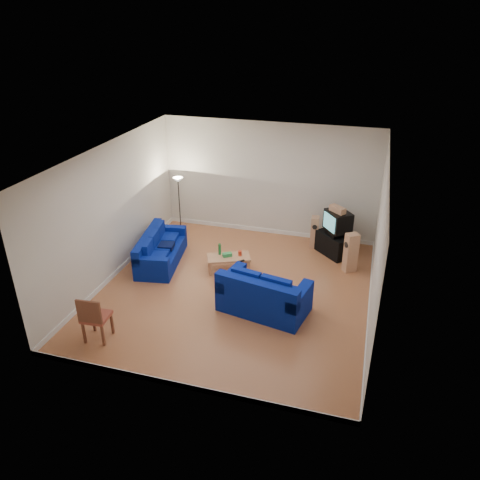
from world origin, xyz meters
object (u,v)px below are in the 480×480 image
(sofa_three_seat, at_px, (159,252))
(coffee_table, at_px, (229,258))
(tv_stand, at_px, (334,244))
(television, at_px, (338,221))
(sofa_loveseat, at_px, (263,297))

(sofa_three_seat, height_order, coffee_table, sofa_three_seat)
(tv_stand, relative_size, television, 1.13)
(tv_stand, bearing_deg, sofa_loveseat, -66.79)
(coffee_table, height_order, television, television)
(television, bearing_deg, sofa_three_seat, -104.62)
(tv_stand, height_order, television, television)
(sofa_three_seat, distance_m, sofa_loveseat, 3.34)
(tv_stand, bearing_deg, television, 85.85)
(sofa_three_seat, height_order, television, television)
(tv_stand, bearing_deg, coffee_table, -102.59)
(sofa_three_seat, xyz_separation_m, sofa_loveseat, (3.04, -1.38, 0.06))
(coffee_table, distance_m, tv_stand, 2.87)
(sofa_loveseat, relative_size, coffee_table, 1.73)
(sofa_loveseat, height_order, television, television)
(sofa_three_seat, xyz_separation_m, coffee_table, (1.81, 0.11, 0.03))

